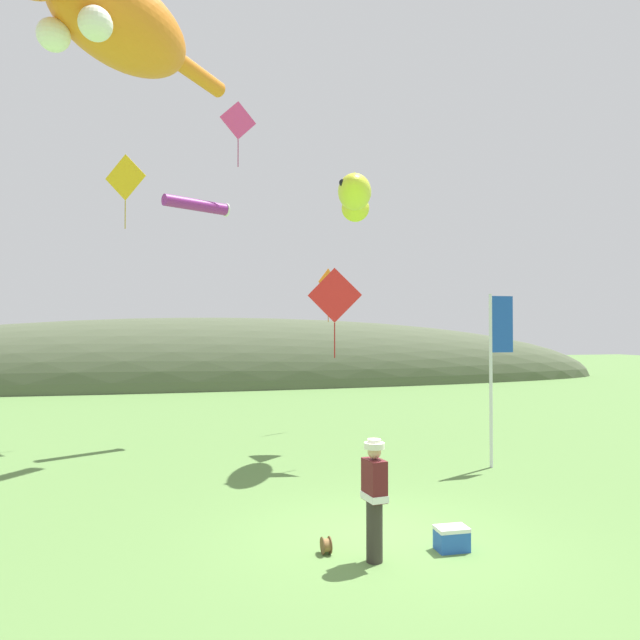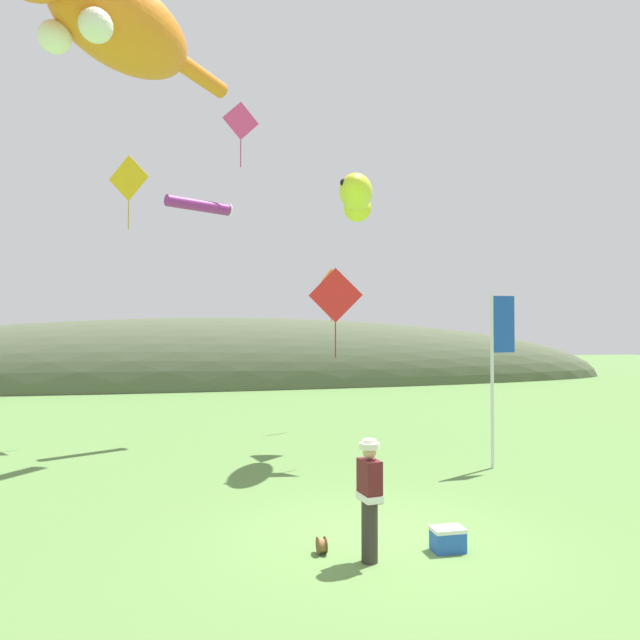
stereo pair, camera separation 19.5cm
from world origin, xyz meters
TOP-DOWN VIEW (x-y plane):
  - ground_plane at (0.00, 0.00)m, footprint 120.00×120.00m
  - distant_hill_ridge at (0.00, 28.15)m, footprint 55.11×10.01m
  - festival_attendant at (-0.47, -0.83)m, footprint 0.30×0.45m
  - kite_spool at (-1.07, -0.37)m, footprint 0.13×0.25m
  - picnic_cooler at (0.82, -0.74)m, footprint 0.50×0.35m
  - festival_banner_pole at (4.47, 3.82)m, footprint 0.66×0.08m
  - kite_giant_cat at (-4.81, 4.94)m, footprint 5.15×6.34m
  - kite_fish_windsock at (1.65, 6.39)m, footprint 1.88×3.31m
  - kite_tube_streamer at (-2.51, 9.35)m, footprint 2.14×1.35m
  - kite_diamond_gold at (-4.71, 10.28)m, footprint 1.28×0.77m
  - kite_diamond_pink at (-1.19, 9.92)m, footprint 1.23×0.33m
  - kite_diamond_orange at (2.06, 10.58)m, footprint 0.85×0.51m
  - kite_diamond_red at (0.74, 5.32)m, footprint 1.29×0.62m

SIDE VIEW (x-z plane):
  - ground_plane at x=0.00m, z-range 0.00..0.00m
  - distant_hill_ridge at x=0.00m, z-range -4.22..4.22m
  - kite_spool at x=-1.07m, z-range 0.00..0.25m
  - picnic_cooler at x=0.82m, z-range 0.00..0.36m
  - festival_attendant at x=-0.47m, z-range 0.07..1.84m
  - festival_banner_pole at x=4.47m, z-range 0.67..4.94m
  - kite_diamond_red at x=0.74m, z-range 3.10..5.42m
  - kite_diamond_orange at x=2.06m, z-range 4.11..5.99m
  - kite_fish_windsock at x=1.65m, z-range 6.66..7.65m
  - kite_tube_streamer at x=-2.51m, z-range 7.06..7.49m
  - kite_diamond_gold at x=-4.71m, z-range 7.03..9.41m
  - kite_diamond_pink at x=-1.19m, z-range 9.17..11.34m
  - kite_giant_cat at x=-4.81m, z-range 9.43..11.73m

